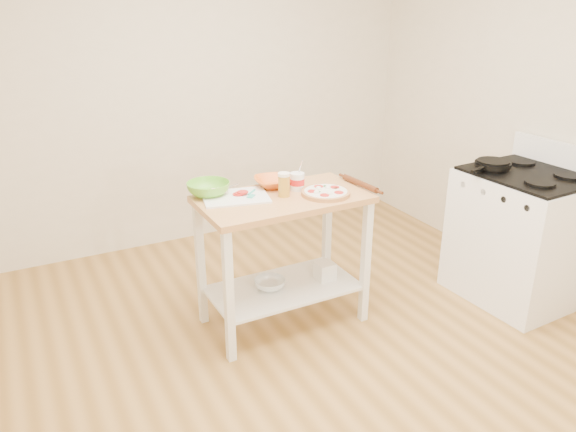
{
  "coord_description": "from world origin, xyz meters",
  "views": [
    {
      "loc": [
        -1.5,
        -2.34,
        2.09
      ],
      "look_at": [
        0.05,
        0.64,
        0.74
      ],
      "focal_mm": 35.0,
      "sensor_mm": 36.0,
      "label": 1
    }
  ],
  "objects_px": {
    "beer_pint": "(284,185)",
    "rolling_pin": "(360,184)",
    "orange_bowl": "(274,182)",
    "knife": "(219,191)",
    "spatula": "(251,194)",
    "shelf_bin": "(325,271)",
    "pizza": "(326,192)",
    "shelf_glass_bowl": "(270,284)",
    "prep_island": "(283,234)",
    "skillet": "(492,164)",
    "yogurt_tub": "(297,181)",
    "gas_stove": "(520,236)",
    "cutting_board": "(235,197)",
    "green_bowl": "(208,189)"
  },
  "relations": [
    {
      "from": "prep_island",
      "to": "orange_bowl",
      "type": "relative_size",
      "value": 4.25
    },
    {
      "from": "gas_stove",
      "to": "skillet",
      "type": "distance_m",
      "value": 0.56
    },
    {
      "from": "cutting_board",
      "to": "green_bowl",
      "type": "height_order",
      "value": "green_bowl"
    },
    {
      "from": "beer_pint",
      "to": "rolling_pin",
      "type": "xyz_separation_m",
      "value": [
        0.53,
        -0.07,
        -0.06
      ]
    },
    {
      "from": "gas_stove",
      "to": "shelf_glass_bowl",
      "type": "distance_m",
      "value": 1.82
    },
    {
      "from": "pizza",
      "to": "green_bowl",
      "type": "bearing_deg",
      "value": 153.14
    },
    {
      "from": "knife",
      "to": "orange_bowl",
      "type": "relative_size",
      "value": 1.03
    },
    {
      "from": "spatula",
      "to": "shelf_glass_bowl",
      "type": "distance_m",
      "value": 0.63
    },
    {
      "from": "orange_bowl",
      "to": "shelf_glass_bowl",
      "type": "bearing_deg",
      "value": -124.43
    },
    {
      "from": "prep_island",
      "to": "green_bowl",
      "type": "relative_size",
      "value": 3.94
    },
    {
      "from": "yogurt_tub",
      "to": "shelf_glass_bowl",
      "type": "bearing_deg",
      "value": -167.67
    },
    {
      "from": "gas_stove",
      "to": "beer_pint",
      "type": "relative_size",
      "value": 7.3
    },
    {
      "from": "skillet",
      "to": "prep_island",
      "type": "bearing_deg",
      "value": 155.23
    },
    {
      "from": "skillet",
      "to": "shelf_glass_bowl",
      "type": "bearing_deg",
      "value": 155.12
    },
    {
      "from": "spatula",
      "to": "green_bowl",
      "type": "relative_size",
      "value": 0.51
    },
    {
      "from": "cutting_board",
      "to": "knife",
      "type": "relative_size",
      "value": 1.77
    },
    {
      "from": "prep_island",
      "to": "skillet",
      "type": "xyz_separation_m",
      "value": [
        1.49,
        -0.27,
        0.33
      ]
    },
    {
      "from": "prep_island",
      "to": "pizza",
      "type": "relative_size",
      "value": 3.44
    },
    {
      "from": "beer_pint",
      "to": "shelf_bin",
      "type": "relative_size",
      "value": 1.26
    },
    {
      "from": "prep_island",
      "to": "rolling_pin",
      "type": "xyz_separation_m",
      "value": [
        0.53,
        -0.07,
        0.28
      ]
    },
    {
      "from": "cutting_board",
      "to": "skillet",
      "type": "bearing_deg",
      "value": 0.16
    },
    {
      "from": "shelf_glass_bowl",
      "to": "shelf_bin",
      "type": "relative_size",
      "value": 1.72
    },
    {
      "from": "gas_stove",
      "to": "beer_pint",
      "type": "distance_m",
      "value": 1.78
    },
    {
      "from": "skillet",
      "to": "shelf_bin",
      "type": "height_order",
      "value": "skillet"
    },
    {
      "from": "beer_pint",
      "to": "shelf_glass_bowl",
      "type": "distance_m",
      "value": 0.69
    },
    {
      "from": "pizza",
      "to": "shelf_glass_bowl",
      "type": "height_order",
      "value": "pizza"
    },
    {
      "from": "cutting_board",
      "to": "shelf_glass_bowl",
      "type": "height_order",
      "value": "cutting_board"
    },
    {
      "from": "pizza",
      "to": "skillet",
      "type": "bearing_deg",
      "value": -8.04
    },
    {
      "from": "gas_stove",
      "to": "knife",
      "type": "bearing_deg",
      "value": 157.79
    },
    {
      "from": "spatula",
      "to": "shelf_bin",
      "type": "xyz_separation_m",
      "value": [
        0.48,
        -0.12,
        -0.6
      ]
    },
    {
      "from": "orange_bowl",
      "to": "beer_pint",
      "type": "height_order",
      "value": "beer_pint"
    },
    {
      "from": "knife",
      "to": "rolling_pin",
      "type": "height_order",
      "value": "rolling_pin"
    },
    {
      "from": "yogurt_tub",
      "to": "shelf_glass_bowl",
      "type": "xyz_separation_m",
      "value": [
        -0.23,
        -0.05,
        -0.66
      ]
    },
    {
      "from": "gas_stove",
      "to": "shelf_bin",
      "type": "xyz_separation_m",
      "value": [
        -1.35,
        0.43,
        -0.15
      ]
    },
    {
      "from": "knife",
      "to": "rolling_pin",
      "type": "bearing_deg",
      "value": -39.28
    },
    {
      "from": "beer_pint",
      "to": "pizza",
      "type": "bearing_deg",
      "value": -21.63
    },
    {
      "from": "gas_stove",
      "to": "shelf_glass_bowl",
      "type": "relative_size",
      "value": 5.34
    },
    {
      "from": "cutting_board",
      "to": "yogurt_tub",
      "type": "relative_size",
      "value": 2.27
    },
    {
      "from": "green_bowl",
      "to": "yogurt_tub",
      "type": "xyz_separation_m",
      "value": [
        0.54,
        -0.17,
        0.01
      ]
    },
    {
      "from": "yogurt_tub",
      "to": "prep_island",
      "type": "bearing_deg",
      "value": -153.13
    },
    {
      "from": "orange_bowl",
      "to": "yogurt_tub",
      "type": "bearing_deg",
      "value": -50.35
    },
    {
      "from": "spatula",
      "to": "orange_bowl",
      "type": "relative_size",
      "value": 0.55
    },
    {
      "from": "orange_bowl",
      "to": "beer_pint",
      "type": "relative_size",
      "value": 1.65
    },
    {
      "from": "pizza",
      "to": "orange_bowl",
      "type": "xyz_separation_m",
      "value": [
        -0.22,
        0.3,
        0.01
      ]
    },
    {
      "from": "pizza",
      "to": "beer_pint",
      "type": "xyz_separation_m",
      "value": [
        -0.24,
        0.1,
        0.06
      ]
    },
    {
      "from": "prep_island",
      "to": "rolling_pin",
      "type": "bearing_deg",
      "value": -7.15
    },
    {
      "from": "skillet",
      "to": "yogurt_tub",
      "type": "xyz_separation_m",
      "value": [
        -1.36,
        0.34,
        -0.02
      ]
    },
    {
      "from": "knife",
      "to": "yogurt_tub",
      "type": "height_order",
      "value": "yogurt_tub"
    },
    {
      "from": "green_bowl",
      "to": "beer_pint",
      "type": "bearing_deg",
      "value": -29.76
    },
    {
      "from": "spatula",
      "to": "yogurt_tub",
      "type": "height_order",
      "value": "yogurt_tub"
    }
  ]
}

